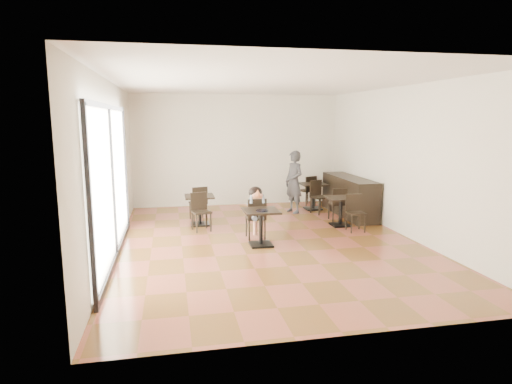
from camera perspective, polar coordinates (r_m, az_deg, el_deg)
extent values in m
cube|color=brown|center=(8.91, 1.59, -6.57)|extent=(6.00, 8.00, 0.01)
cube|color=silver|center=(8.58, 1.69, 14.41)|extent=(6.00, 8.00, 0.01)
cube|color=silver|center=(12.51, -2.50, 5.58)|extent=(6.00, 0.01, 3.20)
cube|color=silver|center=(4.82, 12.36, -1.21)|extent=(6.00, 0.01, 3.20)
cube|color=silver|center=(8.45, -18.64, 3.11)|extent=(0.01, 8.00, 3.20)
cube|color=silver|center=(9.72, 19.18, 3.88)|extent=(0.01, 8.00, 3.20)
cube|color=white|center=(7.98, -18.79, 1.29)|extent=(0.04, 4.50, 2.60)
cylinder|color=black|center=(8.35, 0.81, -2.49)|extent=(0.25, 0.25, 0.01)
imported|color=#36363A|center=(11.49, 5.09, 1.35)|extent=(0.60, 0.71, 1.67)
cube|color=black|center=(11.47, 12.33, -0.54)|extent=(0.60, 2.40, 1.00)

